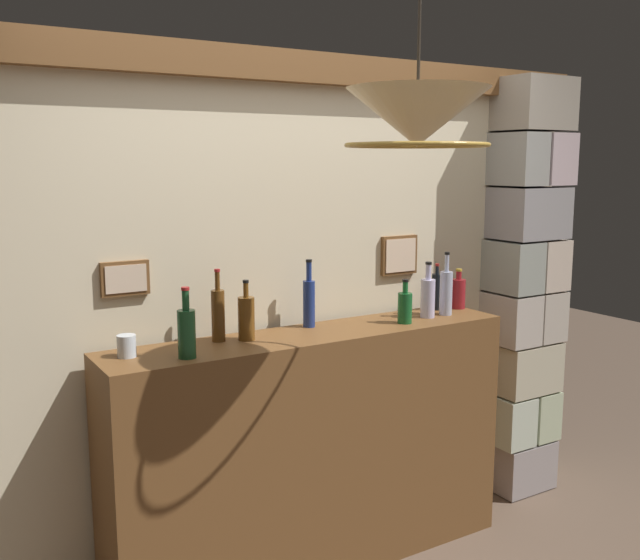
{
  "coord_description": "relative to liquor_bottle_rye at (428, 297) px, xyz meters",
  "views": [
    {
      "loc": [
        -1.63,
        -1.87,
        1.9
      ],
      "look_at": [
        0.0,
        0.78,
        1.38
      ],
      "focal_mm": 40.15,
      "sensor_mm": 36.0,
      "label": 1
    }
  ],
  "objects": [
    {
      "name": "liquor_bottle_tequila",
      "position": [
        -0.61,
        0.13,
        0.02
      ],
      "size": [
        0.06,
        0.06,
        0.32
      ],
      "color": "navy",
      "rests_on": "bar_shelf_unit"
    },
    {
      "name": "bar_shelf_unit",
      "position": [
        -0.65,
        0.01,
        -0.67
      ],
      "size": [
        1.95,
        0.38,
        1.13
      ],
      "primitive_type": "cube",
      "color": "brown",
      "rests_on": "ground"
    },
    {
      "name": "liquor_bottle_gin",
      "position": [
        -1.3,
        -0.08,
        0.0
      ],
      "size": [
        0.07,
        0.07,
        0.28
      ],
      "color": "#1B4A26",
      "rests_on": "bar_shelf_unit"
    },
    {
      "name": "stone_pillar",
      "position": [
        0.79,
        0.12,
        -0.06
      ],
      "size": [
        0.42,
        0.35,
        2.34
      ],
      "color": "gray",
      "rests_on": "ground"
    },
    {
      "name": "liquor_bottle_vodka",
      "position": [
        -0.18,
        -0.04,
        -0.02
      ],
      "size": [
        0.07,
        0.07,
        0.21
      ],
      "color": "#175726",
      "rests_on": "bar_shelf_unit"
    },
    {
      "name": "liquor_bottle_port",
      "position": [
        -1.08,
        0.1,
        0.02
      ],
      "size": [
        0.06,
        0.06,
        0.32
      ],
      "color": "#583413",
      "rests_on": "bar_shelf_unit"
    },
    {
      "name": "liquor_bottle_vermouth",
      "position": [
        0.16,
        0.12,
        -0.01
      ],
      "size": [
        0.05,
        0.05,
        0.24
      ],
      "color": "black",
      "rests_on": "bar_shelf_unit"
    },
    {
      "name": "glass_tumbler_rocks",
      "position": [
        -1.49,
        0.06,
        -0.06
      ],
      "size": [
        0.08,
        0.08,
        0.09
      ],
      "color": "silver",
      "rests_on": "bar_shelf_unit"
    },
    {
      "name": "liquor_bottle_amaro",
      "position": [
        -0.97,
        0.05,
        -0.0
      ],
      "size": [
        0.07,
        0.07,
        0.26
      ],
      "color": "brown",
      "rests_on": "bar_shelf_unit"
    },
    {
      "name": "liquor_bottle_rum",
      "position": [
        0.12,
        -0.0,
        0.01
      ],
      "size": [
        0.06,
        0.06,
        0.32
      ],
      "color": "#ACB3CC",
      "rests_on": "bar_shelf_unit"
    },
    {
      "name": "pendant_lamp",
      "position": [
        -0.59,
        -0.62,
        0.81
      ],
      "size": [
        0.53,
        0.53,
        0.6
      ],
      "color": "beige"
    },
    {
      "name": "liquor_bottle_rye",
      "position": [
        0.0,
        0.0,
        0.0
      ],
      "size": [
        0.07,
        0.07,
        0.28
      ],
      "color": "silver",
      "rests_on": "bar_shelf_unit"
    },
    {
      "name": "panelled_rear_partition",
      "position": [
        -0.65,
        0.28,
        0.04
      ],
      "size": [
        3.58,
        0.15,
        2.4
      ],
      "color": "beige",
      "rests_on": "ground"
    },
    {
      "name": "liquor_bottle_brandy",
      "position": [
        0.28,
        0.09,
        -0.02
      ],
      "size": [
        0.08,
        0.08,
        0.21
      ],
      "color": "maroon",
      "rests_on": "bar_shelf_unit"
    }
  ]
}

